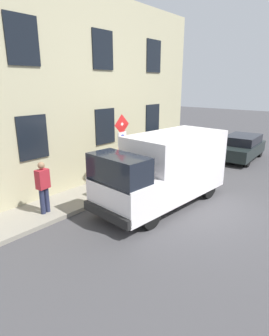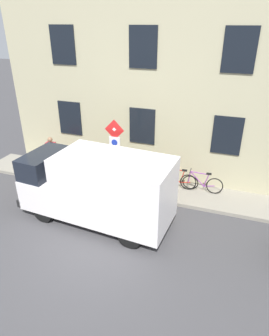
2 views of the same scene
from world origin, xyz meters
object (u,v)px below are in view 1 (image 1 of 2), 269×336
sign_post_stacked (122,145)px  delivery_van (165,168)px  parked_hatchback (241,147)px  bicycle_purple (152,159)px  pedestrian (43,186)px  bicycle_orange (127,168)px  litter_bin (131,173)px  bicycle_red (140,163)px

sign_post_stacked → delivery_van: (-1.91, -0.17, -0.61)m
parked_hatchback → bicycle_purple: bearing=-33.0°
delivery_van → parked_hatchback: size_ratio=1.33×
parked_hatchback → pedestrian: 11.64m
delivery_van → bicycle_orange: bearing=-107.9°
delivery_van → pedestrian: 4.16m
parked_hatchback → bicycle_purple: (2.75, 4.89, -0.22)m
bicycle_orange → parked_hatchback: bearing=164.3°
delivery_van → litter_bin: bearing=-99.5°
parked_hatchback → pedestrian: pedestrian is taller
bicycle_purple → pedestrian: (-0.56, 6.54, 0.56)m
bicycle_red → delivery_van: bearing=55.4°
sign_post_stacked → pedestrian: 3.39m
parked_hatchback → bicycle_purple: parked_hatchback is taller
bicycle_red → bicycle_orange: 0.96m
pedestrian → bicycle_red: bearing=-91.6°
bicycle_red → pedestrian: (-0.56, 5.58, 0.56)m
sign_post_stacked → parked_hatchback: (-1.75, -8.18, -1.21)m
litter_bin → delivery_van: bearing=166.2°
litter_bin → sign_post_stacked: bearing=102.3°
sign_post_stacked → bicycle_purple: sign_post_stacked is taller
sign_post_stacked → litter_bin: sign_post_stacked is taller
delivery_van → bicycle_purple: size_ratio=3.19×
bicycle_purple → litter_bin: size_ratio=1.90×
parked_hatchback → bicycle_red: (2.75, 5.86, -0.22)m
sign_post_stacked → bicycle_purple: size_ratio=1.66×
delivery_van → bicycle_red: size_ratio=3.19×
litter_bin → bicycle_red: bearing=-62.6°
sign_post_stacked → bicycle_red: size_ratio=1.66×
bicycle_purple → bicycle_red: bearing=-2.0°
bicycle_purple → bicycle_orange: same height
pedestrian → litter_bin: (-0.29, -3.93, -0.48)m
delivery_van → bicycle_purple: 4.34m
bicycle_purple → bicycle_orange: size_ratio=1.00×
sign_post_stacked → bicycle_purple: (1.00, -3.29, -1.44)m
sign_post_stacked → bicycle_orange: 2.22m
parked_hatchback → bicycle_purple: 5.62m
bicycle_purple → bicycle_red: size_ratio=1.00×
bicycle_purple → bicycle_orange: bearing=-2.0°
sign_post_stacked → parked_hatchback: bearing=-102.1°
bicycle_red → sign_post_stacked: bearing=25.2°
sign_post_stacked → bicycle_orange: size_ratio=1.66×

